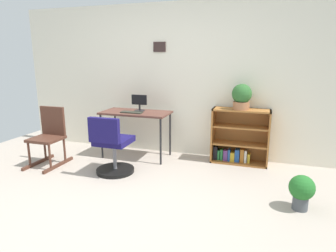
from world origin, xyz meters
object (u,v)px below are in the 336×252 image
object	(u,v)px
rocking_chair	(49,136)
potted_plant_floor	(302,190)
potted_plant_on_shelf	(242,96)
monitor	(139,103)
keyboard	(132,112)
office_chair	(112,149)
bookshelf_low	(239,139)
desk	(136,116)

from	to	relation	value
rocking_chair	potted_plant_floor	size ratio (longest dim) A/B	2.26
potted_plant_on_shelf	potted_plant_floor	xyz separation A→B (m)	(0.73, -1.21, -0.80)
monitor	rocking_chair	bearing A→B (deg)	-144.97
keyboard	office_chair	xyz separation A→B (m)	(0.01, -0.65, -0.39)
bookshelf_low	potted_plant_on_shelf	world-z (taller)	potted_plant_on_shelf
potted_plant_floor	keyboard	bearing A→B (deg)	158.71
monitor	rocking_chair	size ratio (longest dim) A/B	0.30
potted_plant_on_shelf	bookshelf_low	bearing A→B (deg)	98.86
monitor	bookshelf_low	bearing A→B (deg)	5.77
monitor	keyboard	distance (m)	0.24
keyboard	rocking_chair	distance (m)	1.25
rocking_chair	potted_plant_on_shelf	bearing A→B (deg)	18.28
desk	bookshelf_low	xyz separation A→B (m)	(1.57, 0.24, -0.30)
potted_plant_on_shelf	potted_plant_floor	distance (m)	1.62
monitor	office_chair	size ratio (longest dim) A/B	0.31
rocking_chair	bookshelf_low	distance (m)	2.82
rocking_chair	potted_plant_on_shelf	world-z (taller)	potted_plant_on_shelf
potted_plant_on_shelf	office_chair	bearing A→B (deg)	-149.23
monitor	potted_plant_on_shelf	size ratio (longest dim) A/B	0.70
potted_plant_on_shelf	desk	bearing A→B (deg)	-173.50
potted_plant_floor	potted_plant_on_shelf	bearing A→B (deg)	121.36
rocking_chair	bookshelf_low	size ratio (longest dim) A/B	1.02
keyboard	office_chair	world-z (taller)	office_chair
office_chair	bookshelf_low	size ratio (longest dim) A/B	0.99
monitor	bookshelf_low	world-z (taller)	monitor
rocking_chair	bookshelf_low	world-z (taller)	rocking_chair
bookshelf_low	desk	bearing A→B (deg)	-171.45
rocking_chair	potted_plant_floor	world-z (taller)	rocking_chair
rocking_chair	potted_plant_floor	bearing A→B (deg)	-5.47
desk	keyboard	xyz separation A→B (m)	(-0.02, -0.12, 0.07)
keyboard	rocking_chair	bearing A→B (deg)	-151.31
desk	bookshelf_low	size ratio (longest dim) A/B	1.28
keyboard	potted_plant_floor	xyz separation A→B (m)	(2.33, -0.91, -0.52)
monitor	office_chair	xyz separation A→B (m)	(-0.04, -0.85, -0.51)
desk	office_chair	distance (m)	0.83
rocking_chair	bookshelf_low	xyz separation A→B (m)	(2.66, 0.94, -0.07)
office_chair	rocking_chair	world-z (taller)	rocking_chair
desk	potted_plant_on_shelf	distance (m)	1.63
office_chair	potted_plant_on_shelf	xyz separation A→B (m)	(1.59, 0.95, 0.66)
keyboard	office_chair	bearing A→B (deg)	-89.34
bookshelf_low	potted_plant_on_shelf	bearing A→B (deg)	-81.14
bookshelf_low	keyboard	bearing A→B (deg)	-167.49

